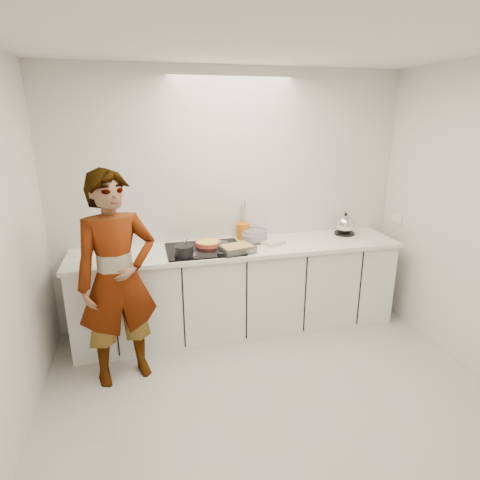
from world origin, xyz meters
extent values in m
cube|color=#AEAEA9|center=(0.00, 0.00, 0.00)|extent=(3.60, 3.20, 0.00)
cube|color=white|center=(0.00, 0.00, 2.60)|extent=(3.60, 3.20, 0.00)
cube|color=silver|center=(0.00, 1.60, 1.30)|extent=(3.60, 0.00, 2.60)
cube|color=silver|center=(0.00, -1.60, 1.30)|extent=(3.60, 0.00, 2.60)
cube|color=white|center=(1.79, 1.33, 1.07)|extent=(0.02, 0.15, 0.09)
cube|color=silver|center=(0.00, 1.28, 0.43)|extent=(3.20, 0.58, 0.87)
cube|color=white|center=(0.00, 1.28, 0.89)|extent=(3.24, 0.64, 0.04)
cube|color=black|center=(-0.35, 1.26, 0.92)|extent=(0.72, 0.54, 0.01)
cylinder|color=#CF4F37|center=(-0.30, 1.35, 0.94)|extent=(0.28, 0.28, 0.04)
cylinder|color=yellow|center=(-0.30, 1.35, 0.96)|extent=(0.25, 0.25, 0.01)
cylinder|color=black|center=(-0.56, 1.10, 0.97)|extent=(0.22, 0.22, 0.10)
cylinder|color=silver|center=(-0.54, 1.12, 1.02)|extent=(0.05, 0.06, 0.15)
cube|color=silver|center=(-0.07, 1.10, 0.95)|extent=(0.35, 0.29, 0.06)
cube|color=tan|center=(-0.07, 1.10, 0.97)|extent=(0.31, 0.25, 0.02)
cylinder|color=silver|center=(0.19, 1.41, 0.97)|extent=(0.32, 0.32, 0.12)
cylinder|color=white|center=(0.19, 1.41, 0.95)|extent=(0.27, 0.27, 0.06)
cube|color=white|center=(0.35, 1.27, 0.93)|extent=(0.26, 0.24, 0.03)
cylinder|color=black|center=(1.21, 1.41, 0.92)|extent=(0.28, 0.28, 0.02)
sphere|color=silver|center=(1.21, 1.41, 1.02)|extent=(0.27, 0.27, 0.21)
sphere|color=black|center=(1.21, 1.41, 1.13)|extent=(0.05, 0.05, 0.04)
cylinder|color=orange|center=(0.10, 1.52, 0.99)|extent=(0.16, 0.16, 0.17)
imported|color=silver|center=(-1.13, 0.76, 0.89)|extent=(0.74, 0.59, 1.77)
camera|label=1|loc=(-0.90, -2.36, 2.15)|focal=30.00mm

